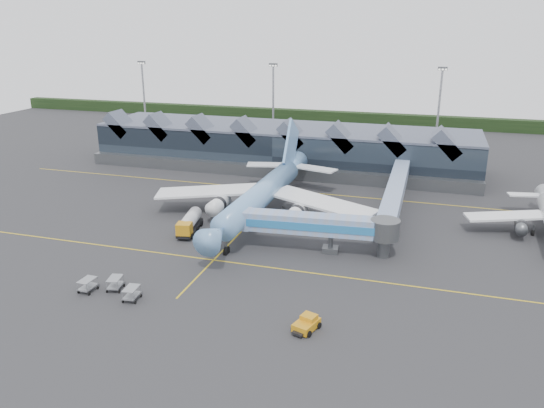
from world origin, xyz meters
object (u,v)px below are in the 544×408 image
(main_airliner, at_px, (264,193))
(pushback_tug, at_px, (307,324))
(fuel_truck, at_px, (190,222))
(jet_bridge, at_px, (324,226))

(main_airliner, bearing_deg, pushback_tug, -63.88)
(fuel_truck, height_order, pushback_tug, fuel_truck)
(main_airliner, relative_size, pushback_tug, 11.73)
(main_airliner, distance_m, jet_bridge, 18.21)
(main_airliner, relative_size, fuel_truck, 5.03)
(main_airliner, xyz_separation_m, fuel_truck, (-9.43, -10.56, -2.71))
(jet_bridge, xyz_separation_m, pushback_tug, (2.53, -21.78, -3.43))
(jet_bridge, relative_size, pushback_tug, 6.21)
(jet_bridge, distance_m, fuel_truck, 23.02)
(jet_bridge, bearing_deg, main_airliner, 132.41)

